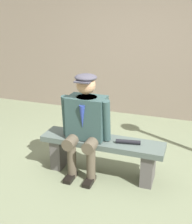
% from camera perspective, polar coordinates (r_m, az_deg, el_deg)
% --- Properties ---
extents(ground_plane, '(30.00, 30.00, 0.00)m').
position_cam_1_polar(ground_plane, '(3.73, 1.16, -12.18)').
color(ground_plane, '#697256').
extents(bench, '(1.53, 0.36, 0.48)m').
position_cam_1_polar(bench, '(3.57, 1.20, -7.70)').
color(bench, '#4A5751').
rests_on(bench, ground).
extents(seated_man, '(0.63, 0.53, 1.29)m').
position_cam_1_polar(seated_man, '(3.42, -2.11, -1.74)').
color(seated_man, '#2D4645').
rests_on(seated_man, ground).
extents(rolled_magazine, '(0.30, 0.10, 0.05)m').
position_cam_1_polar(rolled_magazine, '(3.40, 6.50, -6.00)').
color(rolled_magazine, black).
rests_on(rolled_magazine, bench).
extents(stadium_wall, '(12.00, 0.24, 2.17)m').
position_cam_1_polar(stadium_wall, '(5.54, 9.18, 10.45)').
color(stadium_wall, gray).
rests_on(stadium_wall, ground).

